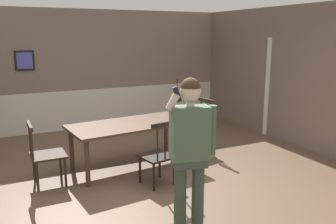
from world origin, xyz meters
TOP-DOWN VIEW (x-y plane):
  - ground_plane at (0.00, 0.00)m, footprint 8.09×8.09m
  - room_back_partition at (-0.00, 3.68)m, footprint 6.76×0.17m
  - room_right_partition at (3.38, 0.01)m, footprint 0.13×7.36m
  - dining_table at (0.00, 0.80)m, footprint 2.07×1.15m
  - chair_near_window at (-1.37, 0.65)m, footprint 0.48×0.48m
  - chair_by_doorway at (1.37, 0.94)m, footprint 0.49×0.49m
  - chair_at_table_head at (0.10, -0.06)m, footprint 0.52×0.52m
  - person_figure at (-0.07, -1.28)m, footprint 0.57×0.32m

SIDE VIEW (x-z plane):
  - ground_plane at x=0.00m, z-range 0.00..0.00m
  - chair_at_table_head at x=0.10m, z-range -0.03..0.95m
  - chair_near_window at x=-1.37m, z-range 0.00..0.94m
  - chair_by_doorway at x=1.37m, z-range -0.02..0.98m
  - dining_table at x=0.00m, z-range 0.29..1.04m
  - person_figure at x=-0.07m, z-range 0.14..1.86m
  - room_back_partition at x=0.00m, z-range -0.05..2.67m
  - room_right_partition at x=3.38m, z-range 0.00..2.71m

